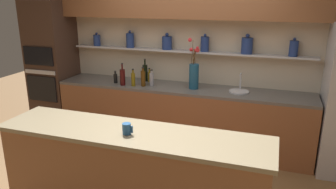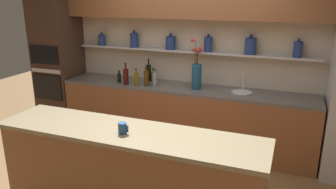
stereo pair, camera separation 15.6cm
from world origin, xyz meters
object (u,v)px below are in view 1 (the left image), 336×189
object	(u,v)px
sink_fixture	(239,90)
bottle_wine_3	(123,77)
oven_tower	(53,67)
flower_vase	(194,73)
bottle_oil_2	(150,76)
coffee_mug	(127,129)
bottle_sauce_0	(115,78)
bottle_spirit_4	(143,78)
bottle_oil_1	(133,79)
bottle_wine_6	(145,73)
bottle_spirit_5	(152,79)

from	to	relation	value
sink_fixture	bottle_wine_3	distance (m)	1.69
oven_tower	flower_vase	size ratio (longest dim) A/B	2.99
bottle_oil_2	coffee_mug	distance (m)	2.19
bottle_sauce_0	bottle_oil_2	size ratio (longest dim) A/B	0.85
oven_tower	sink_fixture	world-z (taller)	oven_tower
flower_vase	bottle_spirit_4	bearing A→B (deg)	-171.56
oven_tower	bottle_oil_1	distance (m)	1.52
oven_tower	bottle_sauce_0	world-z (taller)	oven_tower
bottle_spirit_4	coffee_mug	xyz separation A→B (m)	(0.62, -1.85, 0.03)
bottle_sauce_0	sink_fixture	bearing A→B (deg)	3.02
bottle_wine_3	bottle_spirit_4	bearing A→B (deg)	8.85
sink_fixture	bottle_oil_1	size ratio (longest dim) A/B	1.08
sink_fixture	bottle_spirit_4	size ratio (longest dim) A/B	0.98
bottle_wine_6	coffee_mug	size ratio (longest dim) A/B	3.48
bottle_oil_2	coffee_mug	bearing A→B (deg)	-73.42
bottle_wine_6	sink_fixture	bearing A→B (deg)	-5.43
oven_tower	sink_fixture	size ratio (longest dim) A/B	7.71
flower_vase	sink_fixture	size ratio (longest dim) A/B	2.58
bottle_spirit_4	coffee_mug	size ratio (longest dim) A/B	2.85
bottle_sauce_0	coffee_mug	size ratio (longest dim) A/B	1.84
sink_fixture	bottle_sauce_0	distance (m)	1.84
bottle_wine_3	coffee_mug	bearing A→B (deg)	-62.64
bottle_wine_6	flower_vase	bearing A→B (deg)	-11.34
bottle_sauce_0	bottle_spirit_4	bearing A→B (deg)	-4.41
bottle_spirit_5	sink_fixture	bearing A→B (deg)	3.50
oven_tower	bottle_oil_2	distance (m)	1.66
sink_fixture	bottle_oil_2	distance (m)	1.38
flower_vase	bottle_spirit_4	distance (m)	0.75
oven_tower	bottle_sauce_0	xyz separation A→B (m)	(1.18, -0.08, -0.07)
bottle_wine_6	coffee_mug	bearing A→B (deg)	-71.59
bottle_oil_1	bottle_spirit_4	xyz separation A→B (m)	(0.14, 0.05, 0.02)
bottle_oil_2	bottle_spirit_4	xyz separation A→B (m)	(0.00, -0.26, 0.03)
oven_tower	bottle_oil_2	world-z (taller)	oven_tower
flower_vase	bottle_oil_1	xyz separation A→B (m)	(-0.87, -0.15, -0.12)
bottle_wine_3	bottle_wine_6	size ratio (longest dim) A/B	0.95
coffee_mug	sink_fixture	bearing A→B (deg)	69.33
oven_tower	coffee_mug	world-z (taller)	oven_tower
oven_tower	bottle_spirit_5	distance (m)	1.76
bottle_oil_2	bottle_wine_3	world-z (taller)	bottle_wine_3
bottle_spirit_4	bottle_spirit_5	xyz separation A→B (m)	(0.11, 0.06, -0.02)
bottle_oil_1	coffee_mug	xyz separation A→B (m)	(0.76, -1.80, 0.05)
bottle_sauce_0	coffee_mug	bearing A→B (deg)	-59.87
flower_vase	bottle_wine_3	xyz separation A→B (m)	(-1.04, -0.16, -0.10)
bottle_wine_3	bottle_spirit_5	size ratio (longest dim) A/B	1.36
bottle_spirit_5	bottle_wine_6	distance (m)	0.29
bottle_oil_2	bottle_wine_3	size ratio (longest dim) A/B	0.65
bottle_spirit_5	coffee_mug	size ratio (longest dim) A/B	2.43
flower_vase	bottle_oil_2	xyz separation A→B (m)	(-0.73, 0.15, -0.14)
bottle_oil_1	bottle_spirit_5	world-z (taller)	bottle_oil_1
coffee_mug	bottle_wine_6	bearing A→B (deg)	108.41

